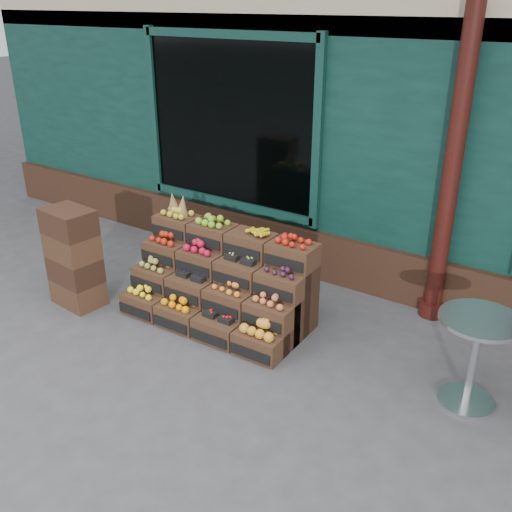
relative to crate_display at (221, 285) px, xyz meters
The scene contains 6 objects.
ground 1.07m from the crate_display, 47.41° to the right, with size 60.00×60.00×0.00m, color #434345.
shop_facade 4.86m from the crate_display, 81.15° to the left, with size 12.00×6.24×4.80m.
crate_display is the anchor object (origin of this frame).
spare_crates 1.67m from the crate_display, 155.89° to the right, with size 0.59×0.44×1.12m.
bistro_table 2.62m from the crate_display, ahead, with size 0.66×0.66×0.83m.
shopkeeper 2.62m from the crate_display, 119.83° to the left, with size 0.72×0.47×1.97m, color #175221.
Camera 1 is at (2.67, -3.51, 3.16)m, focal length 40.00 mm.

